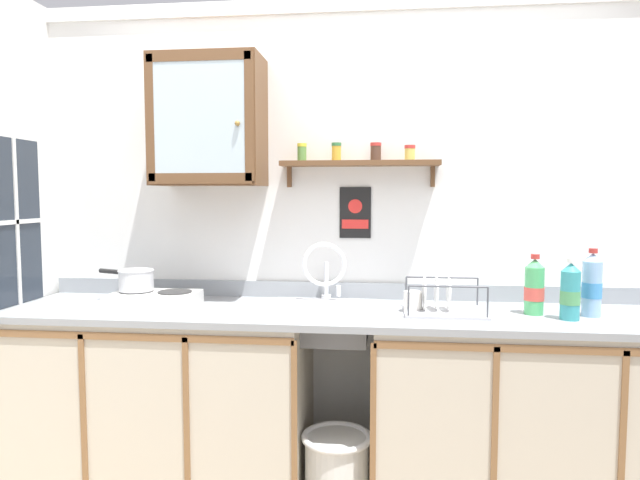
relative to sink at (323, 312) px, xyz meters
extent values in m
cube|color=white|center=(0.11, 0.28, 0.27)|extent=(3.72, 0.05, 2.44)
cube|color=white|center=(0.11, 0.25, 1.44)|extent=(3.72, 0.02, 0.05)
cube|color=beige|center=(-0.75, -0.04, -0.44)|extent=(1.35, 0.60, 0.86)
cube|color=brown|center=(-0.75, -0.35, -0.05)|extent=(1.35, 0.01, 0.03)
cube|color=brown|center=(-0.98, -0.35, -0.44)|extent=(0.02, 0.01, 0.79)
cube|color=brown|center=(-0.53, -0.35, -0.44)|extent=(0.02, 0.01, 0.79)
cube|color=brown|center=(-0.08, -0.35, -0.44)|extent=(0.02, 0.01, 0.79)
cube|color=beige|center=(0.95, -0.04, -0.44)|extent=(1.41, 0.60, 0.86)
cube|color=brown|center=(0.95, -0.35, -0.05)|extent=(1.41, 0.01, 0.03)
cube|color=brown|center=(0.24, -0.35, -0.44)|extent=(0.02, 0.01, 0.79)
cube|color=brown|center=(0.71, -0.35, -0.44)|extent=(0.02, 0.01, 0.79)
cube|color=brown|center=(1.18, -0.35, -0.44)|extent=(0.02, 0.01, 0.79)
cube|color=gray|center=(0.11, -0.04, 0.00)|extent=(3.08, 0.63, 0.03)
cube|color=gray|center=(0.11, 0.25, 0.06)|extent=(3.08, 0.02, 0.08)
cube|color=silver|center=(0.00, -0.02, 0.02)|extent=(0.49, 0.41, 0.01)
cube|color=slate|center=(0.00, -0.02, -0.11)|extent=(0.41, 0.33, 0.01)
cube|color=slate|center=(0.00, 0.15, -0.05)|extent=(0.41, 0.01, 0.14)
cube|color=slate|center=(0.00, -0.19, -0.05)|extent=(0.41, 0.01, 0.14)
cylinder|color=#4C4C51|center=(0.00, -0.02, -0.12)|extent=(0.04, 0.04, 0.01)
cylinder|color=silver|center=(0.00, 0.20, 0.03)|extent=(0.05, 0.05, 0.02)
cylinder|color=silver|center=(0.00, 0.20, 0.12)|extent=(0.02, 0.02, 0.16)
torus|color=silver|center=(0.00, 0.10, 0.21)|extent=(0.21, 0.02, 0.21)
cylinder|color=silver|center=(0.06, 0.20, 0.06)|extent=(0.02, 0.02, 0.06)
cube|color=silver|center=(-0.78, -0.05, 0.05)|extent=(0.39, 0.27, 0.06)
cylinder|color=#2D2D2D|center=(-0.88, -0.03, 0.08)|extent=(0.16, 0.16, 0.01)
cylinder|color=#2D2D2D|center=(-0.69, -0.03, 0.08)|extent=(0.16, 0.16, 0.01)
cylinder|color=black|center=(-0.88, -0.17, 0.05)|extent=(0.03, 0.02, 0.03)
cylinder|color=black|center=(-0.69, -0.17, 0.05)|extent=(0.03, 0.02, 0.03)
cylinder|color=silver|center=(-0.88, -0.03, 0.13)|extent=(0.16, 0.16, 0.09)
torus|color=silver|center=(-0.88, -0.03, 0.18)|extent=(0.16, 0.16, 0.01)
cylinder|color=black|center=(-1.02, 0.02, 0.17)|extent=(0.15, 0.07, 0.02)
cylinder|color=teal|center=(1.04, -0.13, 0.12)|extent=(0.08, 0.08, 0.20)
cone|color=teal|center=(1.04, -0.13, 0.24)|extent=(0.07, 0.07, 0.03)
cylinder|color=white|center=(1.04, -0.13, 0.27)|extent=(0.03, 0.03, 0.02)
cylinder|color=#4C9959|center=(1.04, -0.13, 0.11)|extent=(0.08, 0.08, 0.06)
cylinder|color=#8CB7E0|center=(1.15, -0.05, 0.14)|extent=(0.08, 0.08, 0.23)
cone|color=#8CB7E0|center=(1.15, -0.05, 0.27)|extent=(0.08, 0.08, 0.04)
cylinder|color=red|center=(1.15, -0.05, 0.30)|extent=(0.04, 0.04, 0.02)
cylinder|color=#3F8CCC|center=(1.15, -0.05, 0.13)|extent=(0.08, 0.08, 0.07)
cylinder|color=#4CB266|center=(0.92, -0.03, 0.12)|extent=(0.08, 0.08, 0.20)
cone|color=#4CB266|center=(0.92, -0.03, 0.24)|extent=(0.08, 0.08, 0.04)
cylinder|color=red|center=(0.92, -0.03, 0.27)|extent=(0.04, 0.04, 0.02)
cylinder|color=#D84C3F|center=(0.92, -0.03, 0.11)|extent=(0.08, 0.08, 0.06)
cube|color=#B2B2B7|center=(0.54, -0.05, 0.02)|extent=(0.35, 0.28, 0.01)
cylinder|color=#4C4F54|center=(0.38, -0.18, 0.09)|extent=(0.01, 0.01, 0.13)
cylinder|color=#4C4F54|center=(0.70, -0.18, 0.09)|extent=(0.01, 0.01, 0.13)
cylinder|color=#4C4F54|center=(0.38, 0.08, 0.09)|extent=(0.01, 0.01, 0.13)
cylinder|color=#4C4F54|center=(0.70, 0.08, 0.09)|extent=(0.01, 0.01, 0.13)
cylinder|color=#4C4F54|center=(0.54, -0.18, 0.16)|extent=(0.32, 0.01, 0.01)
cylinder|color=#4C4F54|center=(0.54, 0.08, 0.16)|extent=(0.32, 0.01, 0.01)
cylinder|color=white|center=(0.45, -0.05, 0.11)|extent=(0.01, 0.15, 0.15)
cylinder|color=white|center=(0.51, -0.05, 0.11)|extent=(0.01, 0.14, 0.14)
cylinder|color=white|center=(0.56, -0.05, 0.11)|extent=(0.01, 0.14, 0.14)
cylinder|color=white|center=(0.41, -0.04, 0.06)|extent=(0.08, 0.08, 0.09)
torus|color=white|center=(0.39, 0.00, 0.07)|extent=(0.03, 0.06, 0.06)
cube|color=brown|center=(-0.56, 0.12, 0.88)|extent=(0.52, 0.28, 0.61)
cube|color=silver|center=(-0.56, -0.03, 0.88)|extent=(0.42, 0.01, 0.50)
cube|color=brown|center=(-0.79, -0.03, 0.88)|extent=(0.04, 0.01, 0.57)
cube|color=brown|center=(-0.33, -0.03, 0.88)|extent=(0.04, 0.01, 0.57)
cube|color=brown|center=(-0.56, -0.03, 1.16)|extent=(0.49, 0.01, 0.05)
cube|color=brown|center=(-0.56, -0.03, 0.61)|extent=(0.49, 0.01, 0.05)
sphere|color=olive|center=(-0.38, -0.04, 0.85)|extent=(0.02, 0.02, 0.02)
cube|color=brown|center=(0.16, 0.19, 0.68)|extent=(0.76, 0.14, 0.02)
cube|color=brown|center=(-0.19, 0.24, 0.62)|extent=(0.02, 0.03, 0.10)
cube|color=brown|center=(0.51, 0.24, 0.62)|extent=(0.02, 0.03, 0.10)
cylinder|color=#598C3F|center=(-0.12, 0.18, 0.73)|extent=(0.04, 0.04, 0.07)
cylinder|color=yellow|center=(-0.12, 0.18, 0.77)|extent=(0.05, 0.05, 0.02)
cylinder|color=gold|center=(0.04, 0.20, 0.73)|extent=(0.05, 0.05, 0.07)
cylinder|color=#33723F|center=(0.04, 0.20, 0.78)|extent=(0.05, 0.05, 0.02)
cylinder|color=#4C3326|center=(0.23, 0.20, 0.73)|extent=(0.05, 0.05, 0.07)
cylinder|color=red|center=(0.23, 0.20, 0.77)|extent=(0.05, 0.05, 0.02)
cylinder|color=#E0C659|center=(0.39, 0.18, 0.72)|extent=(0.05, 0.05, 0.06)
cylinder|color=red|center=(0.39, 0.18, 0.76)|extent=(0.05, 0.05, 0.02)
cube|color=black|center=(0.13, 0.25, 0.45)|extent=(0.15, 0.01, 0.25)
cube|color=red|center=(0.13, 0.25, 0.39)|extent=(0.13, 0.00, 0.05)
cylinder|color=red|center=(0.13, 0.25, 0.48)|extent=(0.07, 0.00, 0.07)
cube|color=#262D38|center=(-1.44, -0.18, 0.41)|extent=(0.01, 0.57, 0.78)
cube|color=white|center=(-1.43, -0.08, 0.41)|extent=(0.01, 0.02, 0.78)
cube|color=white|center=(-1.43, -0.18, 0.41)|extent=(0.01, 0.57, 0.02)
torus|color=white|center=(0.08, -0.18, -0.51)|extent=(0.31, 0.31, 0.03)
camera|label=1|loc=(0.28, -2.53, 0.53)|focal=31.65mm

